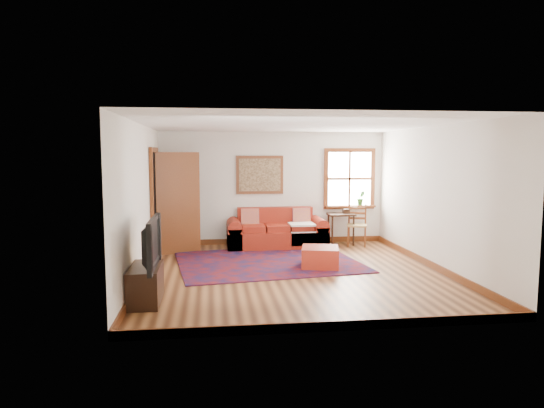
{
  "coord_description": "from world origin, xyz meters",
  "views": [
    {
      "loc": [
        -1.38,
        -7.97,
        2.03
      ],
      "look_at": [
        -0.29,
        0.6,
        1.12
      ],
      "focal_mm": 32.0,
      "sensor_mm": 36.0,
      "label": 1
    }
  ],
  "objects": [
    {
      "name": "television",
      "position": [
        -2.26,
        -1.44,
        0.84
      ],
      "size": [
        0.15,
        1.17,
        0.67
      ],
      "primitive_type": "imported",
      "rotation": [
        0.0,
        0.0,
        1.57
      ],
      "color": "black",
      "rests_on": "media_cabinet"
    },
    {
      "name": "media_cabinet",
      "position": [
        -2.28,
        -1.35,
        0.25
      ],
      "size": [
        0.41,
        0.91,
        0.5
      ],
      "primitive_type": "cube",
      "color": "black",
      "rests_on": "ground"
    },
    {
      "name": "side_table",
      "position": [
        1.48,
        2.41,
        0.57
      ],
      "size": [
        0.58,
        0.43,
        0.7
      ],
      "color": "black",
      "rests_on": "ground"
    },
    {
      "name": "red_ottoman",
      "position": [
        0.54,
        0.33,
        0.18
      ],
      "size": [
        0.77,
        0.77,
        0.37
      ],
      "primitive_type": "cube",
      "rotation": [
        0.0,
        0.0,
        -0.23
      ],
      "color": "maroon",
      "rests_on": "ground"
    },
    {
      "name": "room_envelope",
      "position": [
        0.0,
        0.02,
        1.65
      ],
      "size": [
        5.04,
        5.54,
        2.52
      ],
      "color": "silver",
      "rests_on": "ground"
    },
    {
      "name": "window",
      "position": [
        1.78,
        2.7,
        1.31
      ],
      "size": [
        1.18,
        0.2,
        1.38
      ],
      "color": "white",
      "rests_on": "ground"
    },
    {
      "name": "ground",
      "position": [
        0.0,
        0.0,
        0.0
      ],
      "size": [
        5.5,
        5.5,
        0.0
      ],
      "primitive_type": "plane",
      "color": "#482513",
      "rests_on": "ground"
    },
    {
      "name": "doorway",
      "position": [
        -2.21,
        1.78,
        1.07
      ],
      "size": [
        0.89,
        1.08,
        2.14
      ],
      "color": "black",
      "rests_on": "ground"
    },
    {
      "name": "red_leather_sofa",
      "position": [
        0.03,
        2.33,
        0.28
      ],
      "size": [
        2.14,
        0.88,
        0.84
      ],
      "color": "maroon",
      "rests_on": "ground"
    },
    {
      "name": "ladder_back_chair",
      "position": [
        1.81,
        2.29,
        0.49
      ],
      "size": [
        0.53,
        0.51,
        0.9
      ],
      "color": "tan",
      "rests_on": "ground"
    },
    {
      "name": "persian_rug",
      "position": [
        -0.35,
        0.85,
        0.01
      ],
      "size": [
        3.58,
        3.02,
        0.02
      ],
      "primitive_type": "cube",
      "rotation": [
        0.0,
        0.0,
        0.14
      ],
      "color": "#620E0E",
      "rests_on": "ground"
    },
    {
      "name": "framed_artwork",
      "position": [
        -0.3,
        2.71,
        1.55
      ],
      "size": [
        1.05,
        0.07,
        0.85
      ],
      "color": "brown",
      "rests_on": "ground"
    },
    {
      "name": "candle_hurricane",
      "position": [
        -2.23,
        -0.95,
        0.58
      ],
      "size": [
        0.12,
        0.12,
        0.18
      ],
      "color": "silver",
      "rests_on": "media_cabinet"
    }
  ]
}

